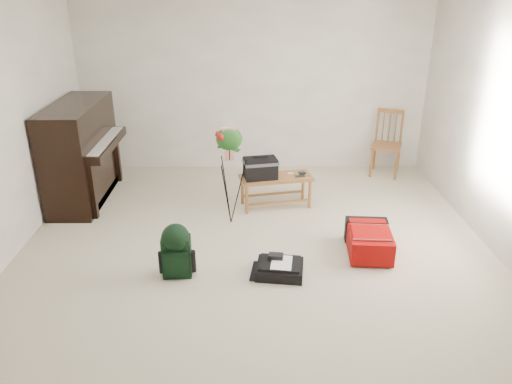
{
  "coord_description": "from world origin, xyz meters",
  "views": [
    {
      "loc": [
        -0.05,
        -4.42,
        2.67
      ],
      "look_at": [
        0.01,
        0.35,
        0.61
      ],
      "focal_mm": 35.0,
      "sensor_mm": 36.0,
      "label": 1
    }
  ],
  "objects_px": {
    "dining_chair": "(386,144)",
    "red_suitcase": "(368,238)",
    "green_backpack": "(176,248)",
    "flower_stand": "(230,177)",
    "bench": "(265,170)",
    "black_duffel": "(280,268)",
    "piano": "(82,154)"
  },
  "relations": [
    {
      "from": "flower_stand",
      "to": "dining_chair",
      "type": "bearing_deg",
      "value": 33.26
    },
    {
      "from": "piano",
      "to": "bench",
      "type": "xyz_separation_m",
      "value": [
        2.32,
        -0.29,
        -0.12
      ]
    },
    {
      "from": "green_backpack",
      "to": "flower_stand",
      "type": "bearing_deg",
      "value": 64.14
    },
    {
      "from": "bench",
      "to": "dining_chair",
      "type": "relative_size",
      "value": 1.01
    },
    {
      "from": "bench",
      "to": "red_suitcase",
      "type": "height_order",
      "value": "bench"
    },
    {
      "from": "bench",
      "to": "dining_chair",
      "type": "xyz_separation_m",
      "value": [
        1.78,
        1.12,
        -0.03
      ]
    },
    {
      "from": "piano",
      "to": "flower_stand",
      "type": "height_order",
      "value": "piano"
    },
    {
      "from": "piano",
      "to": "flower_stand",
      "type": "bearing_deg",
      "value": -21.4
    },
    {
      "from": "dining_chair",
      "to": "green_backpack",
      "type": "xyz_separation_m",
      "value": [
        -2.67,
        -2.71,
        -0.16
      ]
    },
    {
      "from": "piano",
      "to": "flower_stand",
      "type": "distance_m",
      "value": 2.05
    },
    {
      "from": "flower_stand",
      "to": "green_backpack",
      "type": "bearing_deg",
      "value": -115.42
    },
    {
      "from": "dining_chair",
      "to": "green_backpack",
      "type": "relative_size",
      "value": 1.72
    },
    {
      "from": "piano",
      "to": "green_backpack",
      "type": "height_order",
      "value": "piano"
    },
    {
      "from": "bench",
      "to": "red_suitcase",
      "type": "bearing_deg",
      "value": -58.48
    },
    {
      "from": "dining_chair",
      "to": "black_duffel",
      "type": "distance_m",
      "value": 3.21
    },
    {
      "from": "red_suitcase",
      "to": "black_duffel",
      "type": "height_order",
      "value": "red_suitcase"
    },
    {
      "from": "green_backpack",
      "to": "flower_stand",
      "type": "distance_m",
      "value": 1.26
    },
    {
      "from": "green_backpack",
      "to": "flower_stand",
      "type": "relative_size",
      "value": 0.46
    },
    {
      "from": "bench",
      "to": "black_duffel",
      "type": "height_order",
      "value": "bench"
    },
    {
      "from": "red_suitcase",
      "to": "black_duffel",
      "type": "xyz_separation_m",
      "value": [
        -0.95,
        -0.44,
        -0.08
      ]
    },
    {
      "from": "dining_chair",
      "to": "red_suitcase",
      "type": "relative_size",
      "value": 1.4
    },
    {
      "from": "green_backpack",
      "to": "red_suitcase",
      "type": "bearing_deg",
      "value": 10.09
    },
    {
      "from": "dining_chair",
      "to": "flower_stand",
      "type": "bearing_deg",
      "value": -124.06
    },
    {
      "from": "flower_stand",
      "to": "piano",
      "type": "bearing_deg",
      "value": 156.1
    },
    {
      "from": "bench",
      "to": "black_duffel",
      "type": "xyz_separation_m",
      "value": [
        0.1,
        -1.58,
        -0.42
      ]
    },
    {
      "from": "bench",
      "to": "green_backpack",
      "type": "height_order",
      "value": "bench"
    },
    {
      "from": "bench",
      "to": "flower_stand",
      "type": "height_order",
      "value": "flower_stand"
    },
    {
      "from": "bench",
      "to": "green_backpack",
      "type": "xyz_separation_m",
      "value": [
        -0.89,
        -1.59,
        -0.18
      ]
    },
    {
      "from": "piano",
      "to": "bench",
      "type": "bearing_deg",
      "value": -7.09
    },
    {
      "from": "bench",
      "to": "red_suitcase",
      "type": "relative_size",
      "value": 1.4
    },
    {
      "from": "red_suitcase",
      "to": "flower_stand",
      "type": "distance_m",
      "value": 1.67
    },
    {
      "from": "bench",
      "to": "black_duffel",
      "type": "relative_size",
      "value": 1.91
    }
  ]
}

